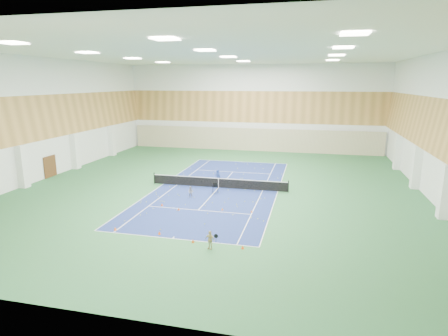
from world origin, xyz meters
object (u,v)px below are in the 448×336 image
(tennis_net, at_px, (219,182))
(child_apron, at_px, (210,240))
(child_court, at_px, (191,192))
(coach, at_px, (218,178))
(ball_cart, at_px, (215,188))

(tennis_net, bearing_deg, child_apron, -78.14)
(child_court, bearing_deg, coach, 63.57)
(child_apron, bearing_deg, coach, 119.13)
(child_apron, bearing_deg, ball_cart, 119.93)
(tennis_net, distance_m, child_apron, 13.02)
(coach, bearing_deg, ball_cart, 118.74)
(child_court, bearing_deg, child_apron, -74.20)
(coach, xyz_separation_m, child_court, (-1.33, -4.15, -0.28))
(child_apron, height_order, ball_cart, child_apron)
(coach, distance_m, child_court, 4.36)
(tennis_net, bearing_deg, ball_cart, -86.04)
(coach, xyz_separation_m, child_apron, (2.92, -13.45, -0.21))
(child_court, distance_m, child_apron, 10.22)
(tennis_net, xyz_separation_m, ball_cart, (0.12, -1.68, -0.12))
(tennis_net, bearing_deg, coach, 108.71)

